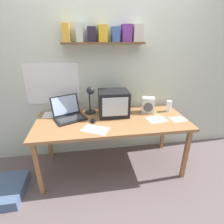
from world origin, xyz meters
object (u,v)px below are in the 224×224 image
object	(u,v)px
desk_lamp	(90,97)
laptop	(68,113)
floor_cushion	(1,191)
computer_mouse	(93,121)
loose_paper_near_monitor	(52,115)
corner_desk	(112,123)
space_heater	(148,105)
loose_paper_near_laptop	(178,119)
open_notebook	(156,119)
crt_monitor	(113,103)
juice_glass	(169,107)
printed_handout	(95,130)

from	to	relation	value
desk_lamp	laptop	bearing A→B (deg)	179.19
floor_cushion	computer_mouse	bearing A→B (deg)	13.18
laptop	loose_paper_near_monitor	xyz separation A→B (m)	(-0.23, 0.12, -0.06)
corner_desk	desk_lamp	distance (m)	0.43
space_heater	loose_paper_near_laptop	xyz separation A→B (m)	(0.29, -0.28, -0.10)
desk_lamp	floor_cushion	world-z (taller)	desk_lamp
loose_paper_near_laptop	floor_cushion	size ratio (longest dim) A/B	0.40
corner_desk	loose_paper_near_laptop	distance (m)	0.80
space_heater	computer_mouse	distance (m)	0.76
desk_lamp	open_notebook	bearing A→B (deg)	-36.99
space_heater	loose_paper_near_monitor	xyz separation A→B (m)	(-1.25, 0.11, -0.10)
crt_monitor	computer_mouse	world-z (taller)	crt_monitor
loose_paper_near_laptop	floor_cushion	xyz separation A→B (m)	(-2.09, -0.16, -0.66)
corner_desk	juice_glass	bearing A→B (deg)	10.11
laptop	loose_paper_near_laptop	bearing A→B (deg)	-35.33
laptop	computer_mouse	distance (m)	0.34
desk_lamp	loose_paper_near_laptop	size ratio (longest dim) A/B	1.88
loose_paper_near_monitor	open_notebook	bearing A→B (deg)	-14.87
desk_lamp	juice_glass	distance (m)	1.05
laptop	computer_mouse	size ratio (longest dim) A/B	4.02
open_notebook	printed_handout	bearing A→B (deg)	-169.44
laptop	loose_paper_near_monitor	size ratio (longest dim) A/B	2.09
open_notebook	desk_lamp	bearing A→B (deg)	159.00
corner_desk	crt_monitor	bearing A→B (deg)	73.96
corner_desk	space_heater	world-z (taller)	space_heater
loose_paper_near_laptop	printed_handout	bearing A→B (deg)	-174.30
corner_desk	space_heater	xyz separation A→B (m)	(0.50, 0.15, 0.15)
juice_glass	loose_paper_near_monitor	bearing A→B (deg)	175.56
crt_monitor	desk_lamp	distance (m)	0.30
corner_desk	laptop	distance (m)	0.56
crt_monitor	floor_cushion	size ratio (longest dim) A/B	0.78
laptop	desk_lamp	bearing A→B (deg)	-8.93
juice_glass	space_heater	distance (m)	0.29
corner_desk	printed_handout	distance (m)	0.32
crt_monitor	juice_glass	xyz separation A→B (m)	(0.75, -0.00, -0.09)
open_notebook	computer_mouse	bearing A→B (deg)	176.14
crt_monitor	floor_cushion	bearing A→B (deg)	-160.91
crt_monitor	desk_lamp	bearing A→B (deg)	166.60
crt_monitor	computer_mouse	xyz separation A→B (m)	(-0.27, -0.17, -0.14)
laptop	desk_lamp	xyz separation A→B (m)	(0.28, 0.08, 0.17)
space_heater	printed_handout	size ratio (longest dim) A/B	0.62
open_notebook	floor_cushion	distance (m)	1.95
loose_paper_near_monitor	crt_monitor	bearing A→B (deg)	-8.55
printed_handout	loose_paper_near_laptop	bearing A→B (deg)	5.70
desk_lamp	printed_handout	size ratio (longest dim) A/B	1.12
crt_monitor	open_notebook	bearing A→B (deg)	-22.61
loose_paper_near_monitor	loose_paper_near_laptop	xyz separation A→B (m)	(1.54, -0.38, 0.00)
desk_lamp	loose_paper_near_laptop	xyz separation A→B (m)	(1.03, -0.34, -0.23)
laptop	juice_glass	world-z (taller)	laptop
crt_monitor	desk_lamp	size ratio (longest dim) A/B	1.04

